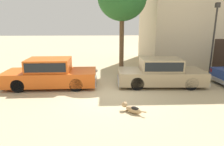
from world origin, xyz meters
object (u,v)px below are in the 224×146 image
parked_sedan_second (161,72)px  street_lamp (215,30)px  stray_dog_spotted (132,108)px  parked_sedan_nearest (50,73)px

parked_sedan_second → street_lamp: street_lamp is taller
stray_dog_spotted → street_lamp: 8.05m
stray_dog_spotted → street_lamp: (5.59, 5.21, 2.51)m
parked_sedan_nearest → stray_dog_spotted: size_ratio=5.24×
street_lamp → parked_sedan_second: bearing=-150.5°
parked_sedan_second → street_lamp: (3.70, 2.09, 1.98)m
parked_sedan_nearest → street_lamp: 9.65m
parked_sedan_nearest → stray_dog_spotted: parked_sedan_nearest is taller
stray_dog_spotted → parked_sedan_nearest: bearing=-2.1°
parked_sedan_nearest → street_lamp: size_ratio=1.08×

